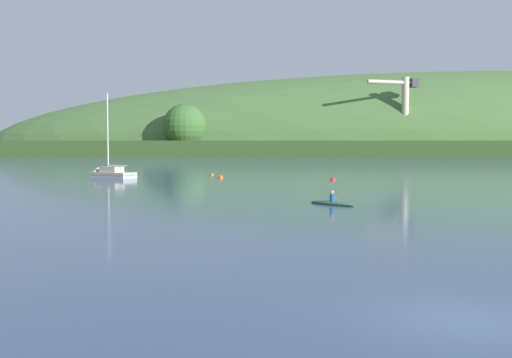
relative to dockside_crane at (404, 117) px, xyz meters
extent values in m
plane|color=#384C6B|center=(-19.90, -170.20, -11.21)|extent=(1400.00, 1400.00, 0.00)
cube|color=#314A21|center=(-7.03, 12.95, -8.95)|extent=(428.43, 64.80, 4.51)
ellipsoid|color=#476B38|center=(24.62, 35.51, -11.21)|extent=(342.84, 82.66, 55.18)
sphere|color=#38602D|center=(-64.30, 2.25, -2.14)|extent=(13.01, 13.01, 13.01)
cube|color=#4C4C51|center=(0.32, 0.15, -10.21)|extent=(6.06, 6.06, 2.00)
cylinder|color=#BCB293|center=(0.32, 0.15, 1.11)|extent=(2.06, 2.06, 20.63)
cylinder|color=#BCB293|center=(-4.59, -2.21, 9.77)|extent=(12.75, 6.92, 1.13)
cube|color=#333338|center=(2.52, 1.22, 9.77)|extent=(3.21, 3.55, 2.48)
cube|color=#ADB2BC|center=(-46.79, -115.15, -11.09)|extent=(5.95, 4.54, 1.05)
cone|color=#ADB2BC|center=(-49.25, -113.82, -11.09)|extent=(2.21, 2.48, 2.06)
cube|color=gold|center=(-46.79, -115.15, -10.85)|extent=(5.96, 4.56, 0.13)
cube|color=#BCB299|center=(-46.91, -115.08, -10.25)|extent=(2.91, 2.48, 0.61)
cylinder|color=silver|center=(-47.40, -114.82, -6.11)|extent=(0.15, 0.15, 8.89)
cylinder|color=silver|center=(-46.11, -115.51, -9.80)|extent=(2.65, 1.50, 0.12)
ellipsoid|color=#33663D|center=(-22.48, -143.82, -11.14)|extent=(3.18, 2.87, 0.30)
cylinder|color=navy|center=(-22.48, -143.82, -10.80)|extent=(0.45, 0.45, 0.55)
sphere|color=tan|center=(-22.48, -143.82, -10.41)|extent=(0.22, 0.22, 0.22)
cylinder|color=olive|center=(-22.19, -143.64, -10.88)|extent=(0.84, 0.97, 0.89)
sphere|color=#EA5B19|center=(-34.52, -114.22, -11.21)|extent=(0.60, 0.60, 0.60)
cylinder|color=black|center=(-34.52, -114.22, -10.87)|extent=(0.04, 0.04, 0.08)
sphere|color=red|center=(-22.00, -117.08, -11.21)|extent=(0.57, 0.57, 0.57)
cylinder|color=black|center=(-22.00, -117.08, -10.88)|extent=(0.04, 0.04, 0.08)
sphere|color=#EA5B19|center=(-36.61, -108.12, -11.21)|extent=(0.48, 0.48, 0.48)
cylinder|color=black|center=(-36.61, -108.12, -10.93)|extent=(0.04, 0.04, 0.08)
camera|label=1|loc=(-23.12, -184.62, -7.21)|focal=44.40mm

